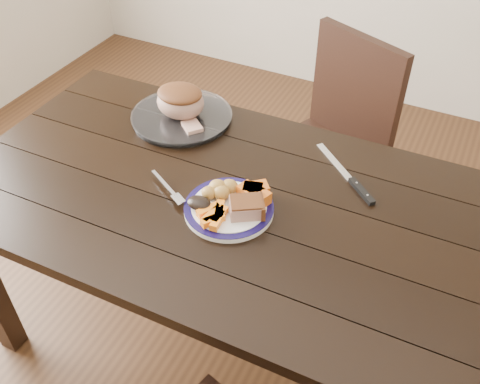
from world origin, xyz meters
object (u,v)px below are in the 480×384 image
at_px(dining_table, 220,215).
at_px(roast_joint, 181,102).
at_px(fork, 169,189).
at_px(serving_platter, 182,118).
at_px(pork_slice, 246,208).
at_px(dinner_plate, 229,209).
at_px(carving_knife, 355,183).
at_px(chair_far, 331,137).

distance_m(dining_table, roast_joint, 0.45).
height_order(dining_table, roast_joint, roast_joint).
bearing_deg(fork, dining_table, 58.40).
distance_m(serving_platter, roast_joint, 0.06).
relative_size(pork_slice, fork, 0.56).
xyz_separation_m(dining_table, roast_joint, (-0.30, 0.29, 0.16)).
bearing_deg(dinner_plate, serving_platter, 136.73).
distance_m(dining_table, carving_knife, 0.42).
bearing_deg(dining_table, chair_far, 80.25).
bearing_deg(roast_joint, fork, -64.09).
distance_m(chair_far, fork, 0.88).
relative_size(chair_far, carving_knife, 3.66).
bearing_deg(carving_knife, serving_platter, -144.82).
height_order(dinner_plate, carving_knife, dinner_plate).
bearing_deg(fork, pork_slice, 31.50).
bearing_deg(serving_platter, roast_joint, 0.00).
bearing_deg(serving_platter, fork, -64.09).
bearing_deg(fork, roast_joint, 145.05).
bearing_deg(fork, carving_knife, 60.05).
relative_size(dining_table, serving_platter, 4.70).
bearing_deg(dining_table, serving_platter, 136.44).
bearing_deg(chair_far, dinner_plate, 109.61).
distance_m(chair_far, pork_slice, 0.84).
xyz_separation_m(dining_table, fork, (-0.13, -0.07, 0.11)).
xyz_separation_m(chair_far, dinner_plate, (-0.06, -0.79, 0.23)).
distance_m(dinner_plate, pork_slice, 0.07).
bearing_deg(roast_joint, chair_far, 46.30).
xyz_separation_m(chair_far, roast_joint, (-0.43, -0.45, 0.30)).
height_order(pork_slice, fork, pork_slice).
bearing_deg(carving_knife, pork_slice, -88.52).
relative_size(pork_slice, carving_knife, 0.36).
height_order(dining_table, dinner_plate, dinner_plate).
xyz_separation_m(dinner_plate, pork_slice, (0.06, -0.00, 0.03)).
bearing_deg(dining_table, roast_joint, 136.44).
height_order(chair_far, pork_slice, chair_far).
height_order(chair_far, roast_joint, chair_far).
bearing_deg(roast_joint, dinner_plate, -43.27).
relative_size(serving_platter, pork_slice, 3.77).
height_order(roast_joint, carving_knife, roast_joint).
relative_size(dining_table, chair_far, 1.74).
distance_m(dinner_plate, serving_platter, 0.50).
bearing_deg(carving_knife, fork, -107.71).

